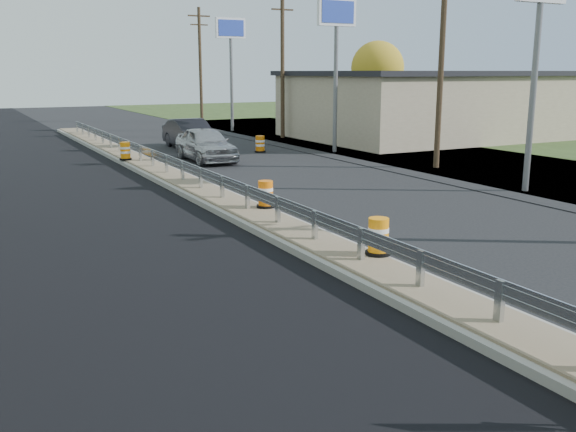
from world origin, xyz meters
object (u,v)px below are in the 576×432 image
barrel_median_near (378,237)px  car_dark_mid (190,134)px  barrel_shoulder_mid (260,144)px  car_silver (206,144)px  barrel_median_far (125,151)px  barrel_median_mid (266,195)px

barrel_median_near → car_dark_mid: bearing=80.9°
barrel_shoulder_mid → car_silver: car_silver is taller
barrel_median_near → barrel_shoulder_mid: bearing=71.9°
barrel_median_far → car_dark_mid: (4.79, 4.65, 0.20)m
car_dark_mid → car_silver: bearing=-101.8°
barrel_median_near → car_dark_mid: (3.69, 23.04, 0.19)m
barrel_median_far → barrel_shoulder_mid: bearing=10.3°
barrel_median_far → barrel_shoulder_mid: barrel_median_far is taller
barrel_median_near → barrel_shoulder_mid: 20.80m
barrel_median_far → barrel_median_mid: bearing=-85.0°
barrel_median_mid → car_dark_mid: car_dark_mid is taller
barrel_median_near → car_silver: (2.65, 17.84, 0.19)m
barrel_median_mid → barrel_median_far: 12.68m
barrel_median_mid → car_silver: size_ratio=0.17×
barrel_shoulder_mid → car_dark_mid: bearing=130.1°
barrel_median_mid → car_silver: 12.37m
car_silver → car_dark_mid: (1.04, 5.20, 0.01)m
barrel_shoulder_mid → car_dark_mid: size_ratio=0.18×
barrel_median_near → barrel_median_mid: size_ratio=1.03×
barrel_median_near → car_silver: size_ratio=0.17×
car_dark_mid → barrel_shoulder_mid: bearing=-50.4°
barrel_median_mid → barrel_shoulder_mid: (6.45, 14.01, -0.20)m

